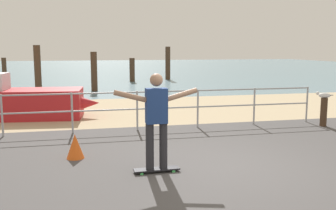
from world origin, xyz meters
The scene contains 15 objects.
ground_plane centered at (0.00, -1.00, 0.00)m, with size 24.00×10.00×0.04m, color #474444.
beach_strip centered at (0.00, 7.00, 0.00)m, with size 24.00×6.00×0.04m, color tan.
sea_surface centered at (0.00, 35.00, 0.00)m, with size 72.00×50.00×0.04m, color slate.
railing_fence centered at (-1.10, 3.60, 0.70)m, with size 9.94×0.05×1.05m.
sailboat centered at (-4.52, 6.14, 0.52)m, with size 5.04×1.85×4.55m.
skateboard centered at (-1.28, 0.09, 0.07)m, with size 0.80×0.22×0.08m.
skateboarder centered at (-1.28, 0.09, 1.02)m, with size 1.45×0.22×1.65m.
bollard_short centered at (3.96, 2.96, 0.40)m, with size 0.18×0.18×0.80m, color #422D1E.
seagull centered at (3.95, 2.97, 0.88)m, with size 0.48×0.23×0.18m.
groyne_post_0 centered at (-6.93, 18.78, 0.78)m, with size 0.27×0.27×1.56m, color #422D1E.
groyne_post_1 centered at (-4.37, 12.30, 1.14)m, with size 0.31×0.31×2.27m, color #422D1E.
groyne_post_2 centered at (-1.81, 13.17, 0.98)m, with size 0.31×0.31×1.96m, color #422D1E.
groyne_post_3 centered at (0.75, 18.13, 0.75)m, with size 0.33×0.33×1.51m, color #422D1E.
groyne_post_4 centered at (3.31, 19.19, 1.11)m, with size 0.33×0.33×2.22m, color #422D1E.
traffic_cone centered at (-2.66, 1.28, 0.25)m, with size 0.36×0.36×0.50m, color #E55919.
Camera 1 is at (-2.55, -6.27, 2.16)m, focal length 41.40 mm.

